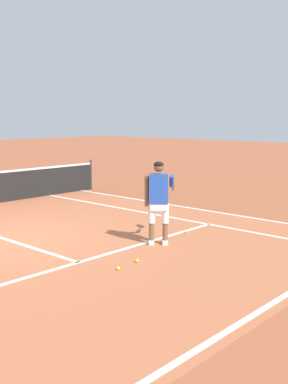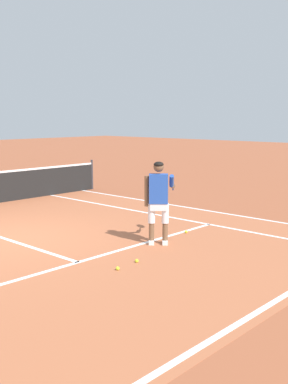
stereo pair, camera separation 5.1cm
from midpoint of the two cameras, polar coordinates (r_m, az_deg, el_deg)
name	(u,v)px [view 2 (the right image)]	position (r m, az deg, el deg)	size (l,w,h in m)	color
ground_plane	(5,239)	(10.58, -16.45, -5.47)	(80.00, 80.00, 0.00)	#9E5133
court_inner_surface	(31,247)	(9.76, -13.38, -6.56)	(10.98, 10.28, 0.00)	#B2603D
line_baseline	(248,317)	(6.50, 12.82, -14.64)	(10.98, 0.10, 0.01)	white
line_service	(78,262)	(8.63, -7.88, -8.46)	(8.23, 0.10, 0.01)	white
line_singles_right	(163,216)	(12.45, 2.49, -2.91)	(0.10, 9.88, 0.01)	white
line_doubles_right	(194,208)	(13.51, 6.25, -2.01)	(0.10, 9.88, 0.01)	white
tennis_player	(159,197)	(9.54, 1.97, -0.59)	(1.18, 0.69, 1.71)	white
tennis_ball_near_feet	(186,232)	(10.66, 5.28, -4.84)	(0.07, 0.07, 0.07)	#CCE02D
tennis_ball_by_baseline	(137,261)	(8.54, -0.72, -8.36)	(0.07, 0.07, 0.07)	#CCE02D
tennis_ball_mid_court	(118,268)	(8.14, -3.04, -9.26)	(0.07, 0.07, 0.07)	#CCE02D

